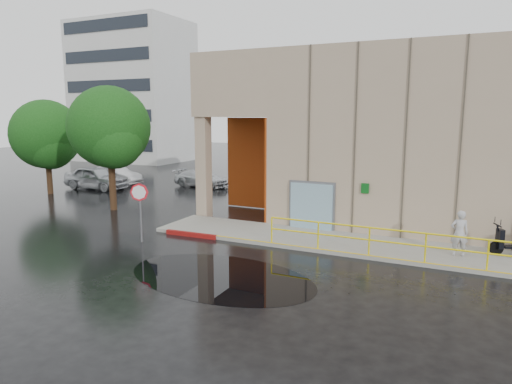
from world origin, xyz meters
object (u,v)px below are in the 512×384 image
tree_near (111,130)px  car_b (115,175)px  stop_sign (140,199)px  tree_far (47,137)px  person (459,233)px  car_a (96,178)px  car_c (201,178)px  red_curb (191,234)px

tree_near → car_b: bearing=132.0°
stop_sign → tree_far: bearing=149.3°
car_b → tree_far: bearing=172.2°
person → stop_sign: 12.11m
person → car_a: size_ratio=0.36×
car_a → car_b: 2.24m
person → stop_sign: bearing=1.3°
tree_far → car_c: bearing=43.4°
car_b → car_c: 6.58m
tree_near → tree_far: bearing=163.5°
person → stop_sign: stop_sign is taller
car_c → car_a: bearing=126.3°
person → tree_near: size_ratio=0.25×
red_curb → car_c: size_ratio=0.58×
red_curb → car_b: size_ratio=0.58×
tree_far → car_a: bearing=66.4°
person → car_c: size_ratio=0.40×
car_c → tree_far: 10.40m
car_b → person: bearing=-107.3°
car_a → tree_near: size_ratio=0.70×
red_curb → tree_far: tree_far is taller
red_curb → tree_near: tree_near is taller
car_a → tree_far: (-1.20, -2.75, 2.90)m
tree_near → stop_sign: bearing=-39.0°
car_b → red_curb: bearing=-124.4°
car_a → car_c: car_a is taller
car_c → tree_near: (0.10, -8.98, 3.69)m
person → stop_sign: size_ratio=0.68×
red_curb → car_c: car_c is taller
car_a → tree_near: bearing=-129.3°
red_curb → tree_near: 8.40m
red_curb → car_b: car_b is taller
tree_near → tree_far: (-7.32, 2.17, -0.60)m
car_a → car_b: (-0.29, 2.22, -0.11)m
red_curb → car_b: bearing=143.0°
car_c → tree_far: (-7.22, -6.82, 3.09)m
stop_sign → tree_far: tree_far is taller
car_a → tree_far: tree_far is taller
stop_sign → car_c: 14.47m
car_a → tree_far: size_ratio=0.77×
tree_near → red_curb: bearing=-22.4°
tree_near → tree_far: tree_near is taller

